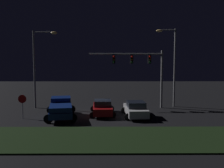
% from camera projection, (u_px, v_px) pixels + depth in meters
% --- Properties ---
extents(ground_plane, '(80.00, 80.00, 0.00)m').
position_uv_depth(ground_plane, '(100.00, 113.00, 25.32)').
color(ground_plane, black).
extents(grass_median, '(22.76, 5.74, 0.10)m').
position_uv_depth(grass_median, '(95.00, 139.00, 16.98)').
color(grass_median, black).
rests_on(grass_median, ground_plane).
extents(pickup_truck, '(3.53, 5.67, 1.80)m').
position_uv_depth(pickup_truck, '(61.00, 107.00, 23.46)').
color(pickup_truck, navy).
rests_on(pickup_truck, ground_plane).
extents(car_sedan, '(2.66, 4.50, 1.51)m').
position_uv_depth(car_sedan, '(136.00, 109.00, 23.72)').
color(car_sedan, '#B7B7BC').
rests_on(car_sedan, ground_plane).
extents(car_sedan_far, '(2.62, 4.48, 1.51)m').
position_uv_depth(car_sedan_far, '(103.00, 108.00, 24.55)').
color(car_sedan_far, maroon).
rests_on(car_sedan_far, ground_plane).
extents(traffic_signal_gantry, '(8.32, 0.56, 6.50)m').
position_uv_depth(traffic_signal_gantry, '(140.00, 65.00, 27.92)').
color(traffic_signal_gantry, slate).
rests_on(traffic_signal_gantry, ground_plane).
extents(street_lamp_left, '(2.73, 0.44, 8.67)m').
position_uv_depth(street_lamp_left, '(39.00, 60.00, 27.88)').
color(street_lamp_left, slate).
rests_on(street_lamp_left, ground_plane).
extents(street_lamp_right, '(2.31, 0.44, 9.00)m').
position_uv_depth(street_lamp_right, '(171.00, 59.00, 28.68)').
color(street_lamp_right, slate).
rests_on(street_lamp_right, ground_plane).
extents(stop_sign, '(0.76, 0.08, 2.23)m').
position_uv_depth(stop_sign, '(22.00, 102.00, 22.89)').
color(stop_sign, slate).
rests_on(stop_sign, ground_plane).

